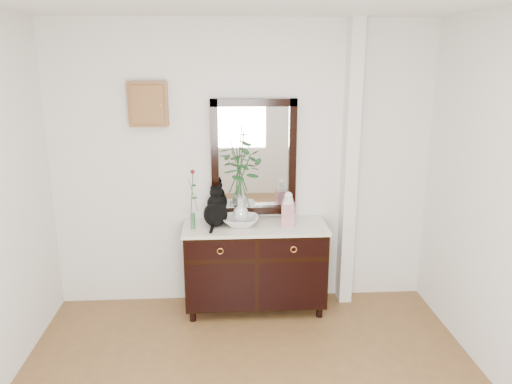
{
  "coord_description": "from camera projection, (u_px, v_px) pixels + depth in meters",
  "views": [
    {
      "loc": [
        -0.17,
        -2.63,
        2.37
      ],
      "look_at": [
        0.1,
        1.63,
        1.2
      ],
      "focal_mm": 35.0,
      "sensor_mm": 36.0,
      "label": 1
    }
  ],
  "objects": [
    {
      "name": "pilaster",
      "position": [
        349.0,
        168.0,
        4.7
      ],
      "size": [
        0.12,
        0.2,
        2.7
      ],
      "primitive_type": "cube",
      "color": "white",
      "rests_on": "ground"
    },
    {
      "name": "sideboard",
      "position": [
        255.0,
        263.0,
        4.71
      ],
      "size": [
        1.33,
        0.52,
        0.82
      ],
      "color": "black",
      "rests_on": "ground"
    },
    {
      "name": "wall_back",
      "position": [
        243.0,
        167.0,
        4.71
      ],
      "size": [
        3.6,
        0.04,
        2.7
      ],
      "primitive_type": "cube",
      "color": "white",
      "rests_on": "ground"
    },
    {
      "name": "key_cabinet",
      "position": [
        148.0,
        104.0,
        4.47
      ],
      "size": [
        0.35,
        0.1,
        0.4
      ],
      "primitive_type": "cube",
      "color": "brown",
      "rests_on": "wall_back"
    },
    {
      "name": "ginger_jar",
      "position": [
        288.0,
        208.0,
        4.6
      ],
      "size": [
        0.14,
        0.14,
        0.33
      ],
      "primitive_type": null,
      "rotation": [
        0.0,
        0.0,
        -0.13
      ],
      "color": "white",
      "rests_on": "sideboard"
    },
    {
      "name": "lotus_bowl",
      "position": [
        241.0,
        221.0,
        4.61
      ],
      "size": [
        0.36,
        0.36,
        0.08
      ],
      "primitive_type": "imported",
      "rotation": [
        0.0,
        0.0,
        -0.08
      ],
      "color": "white",
      "rests_on": "sideboard"
    },
    {
      "name": "wall_mirror",
      "position": [
        254.0,
        158.0,
        4.68
      ],
      "size": [
        0.8,
        0.06,
        1.1
      ],
      "color": "black",
      "rests_on": "wall_back"
    },
    {
      "name": "vase_branches",
      "position": [
        240.0,
        178.0,
        4.5
      ],
      "size": [
        0.45,
        0.45,
        0.86
      ],
      "primitive_type": null,
      "rotation": [
        0.0,
        0.0,
        -0.11
      ],
      "color": "silver",
      "rests_on": "lotus_bowl"
    },
    {
      "name": "bud_vase_rose",
      "position": [
        192.0,
        199.0,
        4.46
      ],
      "size": [
        0.08,
        0.08,
        0.56
      ],
      "primitive_type": null,
      "rotation": [
        0.0,
        0.0,
        -0.17
      ],
      "color": "#356A3F",
      "rests_on": "sideboard"
    },
    {
      "name": "cat",
      "position": [
        215.0,
        206.0,
        4.58
      ],
      "size": [
        0.28,
        0.34,
        0.36
      ],
      "primitive_type": null,
      "rotation": [
        0.0,
        0.0,
        -0.09
      ],
      "color": "black",
      "rests_on": "sideboard"
    }
  ]
}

